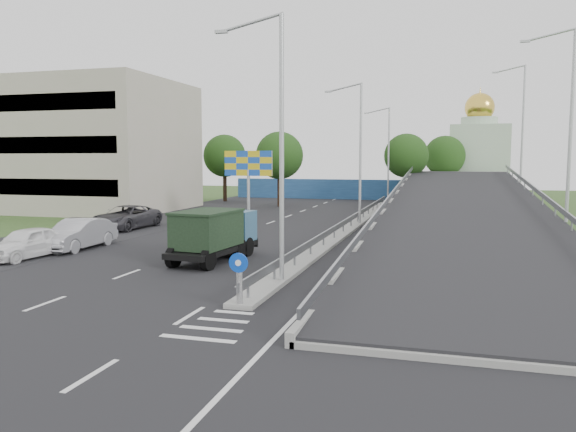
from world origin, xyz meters
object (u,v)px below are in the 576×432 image
(dump_truck, at_px, (215,233))
(parked_car_c, at_px, (126,217))
(parked_car_b, at_px, (78,234))
(lamp_post_mid, at_px, (358,146))
(sign_bollard, at_px, (239,278))
(parked_car_a, at_px, (27,243))
(lamp_post_near, at_px, (277,134))
(lamp_post_far, at_px, (387,150))
(billboard, at_px, (248,167))
(church, at_px, (478,155))

(dump_truck, xyz_separation_m, parked_car_c, (-10.81, 9.65, -0.56))
(parked_car_b, bearing_deg, lamp_post_mid, 48.33)
(sign_bollard, relative_size, parked_car_a, 0.37)
(parked_car_b, bearing_deg, lamp_post_near, -22.97)
(sign_bollard, bearing_deg, lamp_post_far, 89.86)
(sign_bollard, height_order, lamp_post_near, lamp_post_near)
(sign_bollard, distance_m, parked_car_a, 14.62)
(lamp_post_mid, bearing_deg, sign_bollard, -90.26)
(lamp_post_near, height_order, parked_car_a, lamp_post_near)
(billboard, xyz_separation_m, parked_car_b, (-3.69, -16.78, -3.36))
(billboard, distance_m, parked_car_b, 17.51)
(sign_bollard, relative_size, lamp_post_mid, 0.17)
(church, bearing_deg, parked_car_c, -121.80)
(sign_bollard, bearing_deg, dump_truck, 118.32)
(church, relative_size, billboard, 2.51)
(parked_car_a, height_order, parked_car_c, parked_car_c)
(church, xyz_separation_m, parked_car_a, (-23.34, -51.87, -4.54))
(sign_bollard, xyz_separation_m, parked_car_c, (-15.02, 17.47, -0.22))
(lamp_post_mid, distance_m, parked_car_a, 22.93)
(billboard, xyz_separation_m, dump_truck, (4.79, -18.01, -2.81))
(lamp_post_near, bearing_deg, parked_car_b, 157.82)
(sign_bollard, xyz_separation_m, parked_car_a, (-13.34, 5.96, -0.26))
(billboard, bearing_deg, dump_truck, -75.11)
(sign_bollard, height_order, parked_car_b, sign_bollard)
(church, distance_m, parked_car_b, 53.99)
(church, bearing_deg, billboard, -120.70)
(lamp_post_near, xyz_separation_m, billboard, (-9.11, 22.00, -1.62))
(lamp_post_near, height_order, church, church)
(dump_truck, bearing_deg, sign_bollard, -55.81)
(lamp_post_near, distance_m, lamp_post_far, 40.00)
(sign_bollard, relative_size, parked_car_b, 0.33)
(church, bearing_deg, lamp_post_far, -125.24)
(billboard, height_order, parked_car_b, billboard)
(sign_bollard, relative_size, dump_truck, 0.29)
(billboard, bearing_deg, parked_car_a, -102.33)
(lamp_post_near, relative_size, parked_car_c, 1.72)
(lamp_post_near, bearing_deg, lamp_post_mid, 90.00)
(parked_car_a, bearing_deg, lamp_post_far, 75.82)
(lamp_post_far, distance_m, dump_truck, 36.54)
(dump_truck, bearing_deg, parked_car_c, 144.10)
(parked_car_a, bearing_deg, dump_truck, 16.87)
(parked_car_b, bearing_deg, church, 64.27)
(dump_truck, bearing_deg, parked_car_a, -162.65)
(lamp_post_mid, height_order, parked_car_c, lamp_post_mid)
(lamp_post_far, xyz_separation_m, parked_car_b, (-12.80, -34.78, -4.98))
(lamp_post_mid, relative_size, parked_car_b, 2.01)
(lamp_post_mid, bearing_deg, parked_car_a, -126.98)
(parked_car_b, relative_size, parked_car_c, 0.86)
(lamp_post_far, xyz_separation_m, parked_car_a, (-13.45, -37.87, -5.04))
(billboard, bearing_deg, lamp_post_mid, -12.38)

